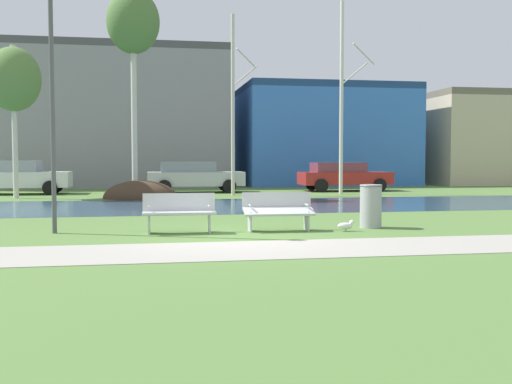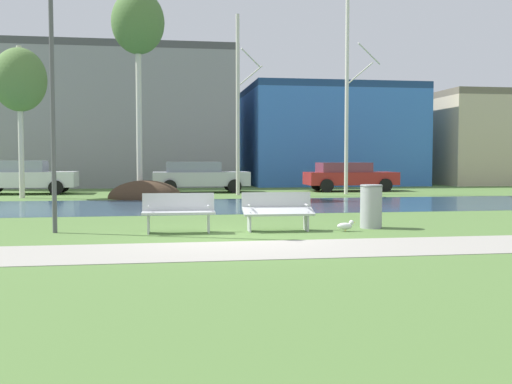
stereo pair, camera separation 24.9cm
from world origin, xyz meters
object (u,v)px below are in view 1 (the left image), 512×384
object	(u,v)px
trash_bin	(371,205)
bench_left	(179,212)
seagull	(346,225)
bench_right	(278,210)
parked_sedan_second_silver	(194,176)
parked_hatch_third_red	(343,176)
streetlamp	(51,59)
parked_van_nearest_white	(16,176)

from	to	relation	value
trash_bin	bench_left	bearing A→B (deg)	-177.56
bench_left	seagull	distance (m)	3.76
bench_left	bench_right	world-z (taller)	same
bench_left	bench_right	size ratio (longest dim) A/B	1.00
bench_left	trash_bin	world-z (taller)	trash_bin
parked_sedan_second_silver	parked_hatch_third_red	size ratio (longest dim) A/B	1.02
streetlamp	parked_van_nearest_white	xyz separation A→B (m)	(-3.90, 14.86, -3.00)
streetlamp	parked_hatch_third_red	xyz separation A→B (m)	(11.48, 14.83, -3.05)
bench_left	parked_hatch_third_red	xyz separation A→B (m)	(8.78, 15.23, 0.28)
trash_bin	parked_hatch_third_red	distance (m)	15.63
bench_right	streetlamp	distance (m)	5.97
parked_sedan_second_silver	parked_hatch_third_red	bearing A→B (deg)	-0.49
seagull	parked_van_nearest_white	size ratio (longest dim) A/B	0.09
trash_bin	streetlamp	size ratio (longest dim) A/B	0.18
trash_bin	streetlamp	bearing A→B (deg)	178.34
trash_bin	parked_van_nearest_white	bearing A→B (deg)	126.44
bench_left	parked_van_nearest_white	world-z (taller)	parked_van_nearest_white
trash_bin	parked_van_nearest_white	xyz separation A→B (m)	(-11.13, 15.07, 0.27)
seagull	parked_van_nearest_white	bearing A→B (deg)	123.50
streetlamp	parked_van_nearest_white	world-z (taller)	streetlamp
streetlamp	parked_hatch_third_red	size ratio (longest dim) A/B	1.29
parked_hatch_third_red	bench_right	bearing A→B (deg)	-113.25
bench_right	seagull	distance (m)	1.57
seagull	parked_sedan_second_silver	size ratio (longest dim) A/B	0.09
trash_bin	seagull	xyz separation A→B (m)	(-0.79, -0.55, -0.40)
bench_right	parked_van_nearest_white	size ratio (longest dim) A/B	0.36
parked_van_nearest_white	parked_hatch_third_red	size ratio (longest dim) A/B	1.01
bench_left	streetlamp	size ratio (longest dim) A/B	0.28
streetlamp	parked_sedan_second_silver	distance (m)	15.74
bench_left	parked_van_nearest_white	xyz separation A→B (m)	(-6.61, 15.27, 0.33)
streetlamp	parked_van_nearest_white	distance (m)	15.66
bench_right	streetlamp	bearing A→B (deg)	175.35
bench_right	seagull	size ratio (longest dim) A/B	3.84
trash_bin	bench_right	bearing A→B (deg)	-175.19
bench_right	seagull	xyz separation A→B (m)	(1.50, -0.36, -0.34)
seagull	streetlamp	distance (m)	7.45
bench_left	parked_hatch_third_red	size ratio (longest dim) A/B	0.36
bench_right	parked_hatch_third_red	world-z (taller)	parked_hatch_third_red
streetlamp	parked_hatch_third_red	world-z (taller)	streetlamp
seagull	streetlamp	bearing A→B (deg)	173.28
bench_right	parked_van_nearest_white	xyz separation A→B (m)	(-8.84, 15.27, 0.33)
seagull	parked_hatch_third_red	world-z (taller)	parked_hatch_third_red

